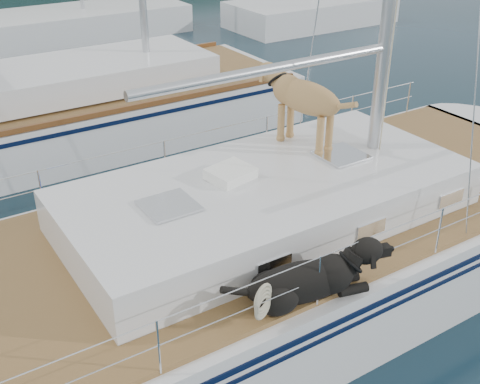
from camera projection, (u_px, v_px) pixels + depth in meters
ground at (217, 313)px, 8.04m from camera, size 120.00×120.00×0.00m
main_sailboat at (223, 268)px, 7.77m from camera, size 12.00×3.93×14.01m
neighbor_sailboat at (51, 119)px, 12.68m from camera, size 11.00×3.50×13.30m
bg_boat_center at (85, 23)px, 21.63m from camera, size 7.20×3.00×11.65m
bg_boat_east at (311, 12)px, 23.22m from camera, size 6.40×3.00×11.65m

